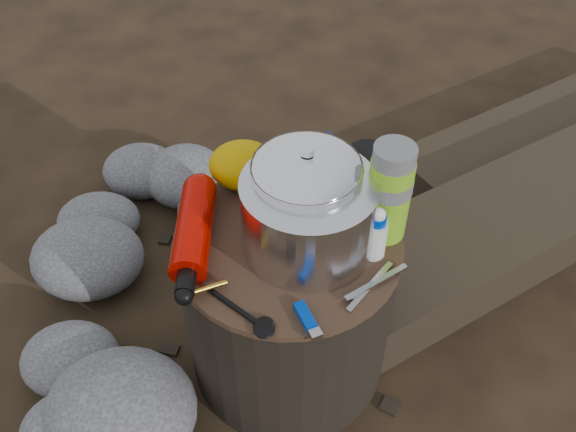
# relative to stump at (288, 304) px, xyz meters

# --- Properties ---
(ground) EXTENTS (60.00, 60.00, 0.00)m
(ground) POSITION_rel_stump_xyz_m (0.00, 0.00, -0.21)
(ground) COLOR black
(ground) RESTS_ON ground
(stump) EXTENTS (0.45, 0.45, 0.41)m
(stump) POSITION_rel_stump_xyz_m (0.00, 0.00, 0.00)
(stump) COLOR black
(stump) RESTS_ON ground
(rock_ring) EXTENTS (0.45, 0.97, 0.19)m
(rock_ring) POSITION_rel_stump_xyz_m (-0.38, 0.18, -0.11)
(rock_ring) COLOR #5D5D61
(rock_ring) RESTS_ON ground
(log_small) EXTENTS (1.05, 0.84, 0.10)m
(log_small) POSITION_rel_stump_xyz_m (0.80, 0.93, -0.16)
(log_small) COLOR #31271C
(log_small) RESTS_ON ground
(foil_windscreen) EXTENTS (0.25, 0.25, 0.15)m
(foil_windscreen) POSITION_rel_stump_xyz_m (0.04, -0.00, 0.28)
(foil_windscreen) COLOR silver
(foil_windscreen) RESTS_ON stump
(camping_pot) EXTENTS (0.20, 0.20, 0.20)m
(camping_pot) POSITION_rel_stump_xyz_m (0.03, 0.03, 0.31)
(camping_pot) COLOR white
(camping_pot) RESTS_ON stump
(fuel_bottle) EXTENTS (0.09, 0.29, 0.07)m
(fuel_bottle) POSITION_rel_stump_xyz_m (-0.18, -0.02, 0.24)
(fuel_bottle) COLOR #C10800
(fuel_bottle) RESTS_ON stump
(thermos) EXTENTS (0.08, 0.08, 0.21)m
(thermos) POSITION_rel_stump_xyz_m (0.19, 0.04, 0.31)
(thermos) COLOR #87D420
(thermos) RESTS_ON stump
(travel_mug) EXTENTS (0.09, 0.09, 0.13)m
(travel_mug) POSITION_rel_stump_xyz_m (0.15, 0.12, 0.27)
(travel_mug) COLOR black
(travel_mug) RESTS_ON stump
(stuff_sack) EXTENTS (0.15, 0.12, 0.10)m
(stuff_sack) POSITION_rel_stump_xyz_m (-0.10, 0.16, 0.26)
(stuff_sack) COLOR #D7A400
(stuff_sack) RESTS_ON stump
(food_pouch) EXTENTS (0.11, 0.04, 0.13)m
(food_pouch) POSITION_rel_stump_xyz_m (0.03, 0.16, 0.27)
(food_pouch) COLOR #151654
(food_pouch) RESTS_ON stump
(lighter) EXTENTS (0.05, 0.08, 0.01)m
(lighter) POSITION_rel_stump_xyz_m (0.04, -0.19, 0.21)
(lighter) COLOR #0034B9
(lighter) RESTS_ON stump
(pot_grabber) EXTENTS (0.12, 0.13, 0.01)m
(pot_grabber) POSITION_rel_stump_xyz_m (0.16, -0.11, 0.21)
(pot_grabber) COLOR #B5B5BA
(pot_grabber) RESTS_ON stump
(spork) EXTENTS (0.14, 0.11, 0.01)m
(spork) POSITION_rel_stump_xyz_m (-0.08, -0.17, 0.21)
(spork) COLOR black
(spork) RESTS_ON stump
(squeeze_bottle) EXTENTS (0.04, 0.04, 0.10)m
(squeeze_bottle) POSITION_rel_stump_xyz_m (0.16, -0.02, 0.26)
(squeeze_bottle) COLOR white
(squeeze_bottle) RESTS_ON stump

